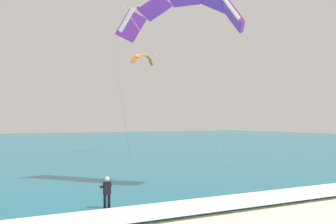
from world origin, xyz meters
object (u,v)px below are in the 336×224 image
object	(u,v)px
surfboard	(107,211)
kite_distant	(143,58)
kitesurfer	(107,192)
kite_primary	(181,9)

from	to	relation	value
surfboard	kite_distant	size ratio (longest dim) A/B	0.36
kitesurfer	kite_primary	xyz separation A→B (m)	(7.67, 6.03, 11.31)
kitesurfer	kite_distant	xyz separation A→B (m)	(16.50, 31.13, 11.89)
kitesurfer	surfboard	bearing A→B (deg)	-91.95
surfboard	kitesurfer	xyz separation A→B (m)	(0.00, 0.02, 0.91)
kite_primary	kite_distant	xyz separation A→B (m)	(8.82, 25.10, 0.58)
surfboard	kite_primary	size ratio (longest dim) A/B	0.11
kite_primary	kite_distant	size ratio (longest dim) A/B	3.22
kite_primary	surfboard	bearing A→B (deg)	-141.75
surfboard	kitesurfer	distance (m)	0.91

